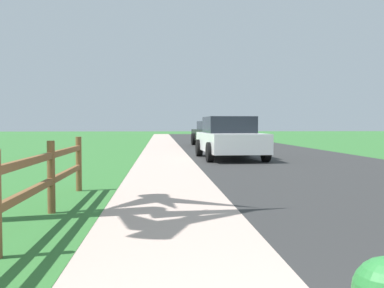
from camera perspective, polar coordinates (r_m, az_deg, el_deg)
ground_plane at (r=25.56m, az=-1.53°, el=-0.36°), size 120.00×120.00×0.00m
road_asphalt at (r=27.92m, az=5.48°, el=-0.12°), size 7.00×66.00×0.01m
curb_concrete at (r=27.60m, az=-7.95°, el=-0.16°), size 6.00×66.00×0.01m
grass_verge at (r=27.74m, az=-11.04°, el=-0.17°), size 5.00×66.00×0.00m
parked_suv_white at (r=16.61m, az=4.86°, el=0.78°), size 2.31×4.68×1.58m
parked_car_black at (r=26.45m, az=2.69°, el=1.37°), size 2.38×4.82×1.49m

